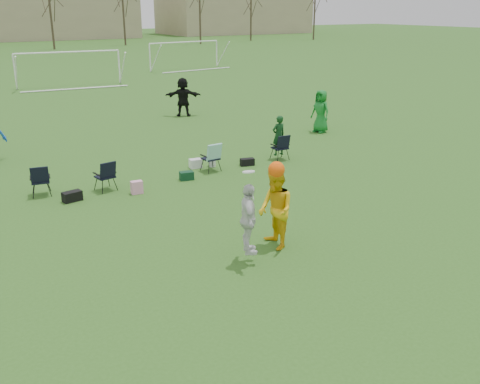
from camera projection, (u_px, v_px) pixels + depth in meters
ground at (270, 288)px, 10.99m from camera, size 260.00×260.00×0.00m
fielder_green_far at (321, 111)px, 24.33m from camera, size 0.80×1.05×1.93m
fielder_black at (183, 97)px, 27.94m from camera, size 1.94×1.36×2.02m
center_contest at (268, 211)px, 12.30m from camera, size 1.79×1.43×2.17m
sideline_setup at (187, 160)px, 18.26m from camera, size 9.26×1.88×1.66m
goal_mid at (68, 59)px, 38.26m from camera, size 7.40×0.63×2.46m
goal_right at (185, 47)px, 48.92m from camera, size 7.35×1.14×2.46m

